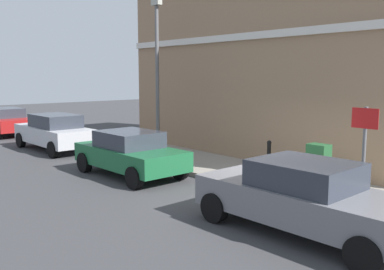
{
  "coord_description": "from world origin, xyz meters",
  "views": [
    {
      "loc": [
        -7.98,
        -6.57,
        3.12
      ],
      "look_at": [
        0.98,
        3.78,
        1.2
      ],
      "focal_mm": 40.22,
      "sensor_mm": 36.0,
      "label": 1
    }
  ],
  "objects": [
    {
      "name": "ground",
      "position": [
        0.0,
        0.0,
        0.0
      ],
      "size": [
        80.0,
        80.0,
        0.0
      ],
      "primitive_type": "plane",
      "color": "#38383A"
    },
    {
      "name": "car_green",
      "position": [
        -0.85,
        4.6,
        0.73
      ],
      "size": [
        1.94,
        3.96,
        1.4
      ],
      "rotation": [
        0.0,
        0.0,
        1.59
      ],
      "color": "#195933",
      "rests_on": "ground"
    },
    {
      "name": "car_red",
      "position": [
        -0.78,
        16.81,
        0.73
      ],
      "size": [
        1.98,
        4.28,
        1.4
      ],
      "rotation": [
        0.0,
        0.0,
        1.6
      ],
      "color": "maroon",
      "rests_on": "ground"
    },
    {
      "name": "utility_cabinet",
      "position": [
        1.92,
        -0.29,
        0.68
      ],
      "size": [
        0.46,
        0.61,
        1.15
      ],
      "color": "#1E4C28",
      "rests_on": "sidewalk"
    },
    {
      "name": "sidewalk",
      "position": [
        1.84,
        6.0,
        0.07
      ],
      "size": [
        2.72,
        30.0,
        0.15
      ],
      "primitive_type": "cube",
      "color": "gray",
      "rests_on": "ground"
    },
    {
      "name": "lamppost",
      "position": [
        1.75,
        6.67,
        3.3
      ],
      "size": [
        0.2,
        0.44,
        5.72
      ],
      "color": "#59595B",
      "rests_on": "sidewalk"
    },
    {
      "name": "bollard_near_cabinet",
      "position": [
        2.02,
        1.46,
        0.7
      ],
      "size": [
        0.14,
        0.14,
        1.04
      ],
      "color": "black",
      "rests_on": "sidewalk"
    },
    {
      "name": "street_sign",
      "position": [
        0.81,
        -2.09,
        1.66
      ],
      "size": [
        0.08,
        0.6,
        2.3
      ],
      "color": "#59595B",
      "rests_on": "sidewalk"
    },
    {
      "name": "car_silver",
      "position": [
        -0.74,
        10.54,
        0.78
      ],
      "size": [
        1.85,
        4.38,
        1.51
      ],
      "rotation": [
        0.0,
        0.0,
        1.59
      ],
      "color": "#B7B7BC",
      "rests_on": "ground"
    },
    {
      "name": "car_grey",
      "position": [
        -0.97,
        -1.83,
        0.75
      ],
      "size": [
        1.96,
        4.44,
        1.46
      ],
      "rotation": [
        0.0,
        0.0,
        1.6
      ],
      "color": "slate",
      "rests_on": "ground"
    },
    {
      "name": "corner_building",
      "position": [
        6.32,
        4.04,
        3.76
      ],
      "size": [
        6.35,
        12.09,
        7.51
      ],
      "color": "#937256",
      "rests_on": "ground"
    }
  ]
}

